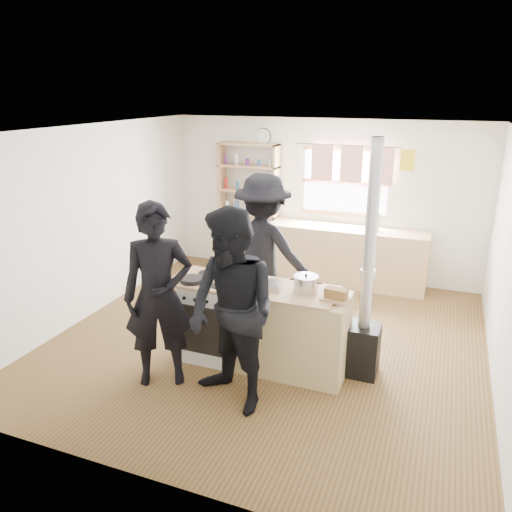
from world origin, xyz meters
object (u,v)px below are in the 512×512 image
(roast_tray, at_px, (265,285))
(person_far, at_px, (263,252))
(cooking_island, at_px, (264,326))
(stockpot_stove, at_px, (237,270))
(stockpot_counter, at_px, (306,284))
(skillet_greens, at_px, (192,279))
(person_near_right, at_px, (232,312))
(bread_board, at_px, (336,295))
(flue_heater, at_px, (364,319))
(thermos, at_px, (377,222))
(person_near_left, at_px, (159,296))

(roast_tray, xyz_separation_m, person_far, (-0.39, 0.98, 0.02))
(cooking_island, bearing_deg, roast_tray, -40.38)
(stockpot_stove, distance_m, stockpot_counter, 0.85)
(skillet_greens, xyz_separation_m, person_near_right, (0.76, -0.64, 0.01))
(bread_board, distance_m, flue_heater, 0.51)
(thermos, xyz_separation_m, bread_board, (0.02, -2.84, -0.06))
(roast_tray, bearing_deg, flue_heater, 12.88)
(roast_tray, distance_m, stockpot_stove, 0.47)
(thermos, relative_size, stockpot_stove, 1.38)
(person_far, bearing_deg, skillet_greens, 74.65)
(person_far, bearing_deg, cooking_island, 115.89)
(flue_heater, bearing_deg, person_near_left, -155.35)
(skillet_greens, bearing_deg, thermos, 62.20)
(thermos, distance_m, stockpot_stove, 2.84)
(cooking_island, distance_m, skillet_greens, 0.93)
(thermos, xyz_separation_m, person_near_right, (-0.78, -3.56, -0.07))
(person_far, bearing_deg, flue_heater, 157.05)
(roast_tray, xyz_separation_m, bread_board, (0.76, -0.05, 0.02))
(cooking_island, bearing_deg, person_far, 110.98)
(cooking_island, relative_size, stockpot_counter, 7.58)
(stockpot_counter, xyz_separation_m, person_near_right, (-0.46, -0.82, -0.04))
(roast_tray, height_order, flue_heater, flue_heater)
(skillet_greens, xyz_separation_m, roast_tray, (0.80, 0.13, 0.01))
(bread_board, height_order, flue_heater, flue_heater)
(roast_tray, bearing_deg, stockpot_counter, 6.70)
(flue_heater, distance_m, person_far, 1.63)
(flue_heater, relative_size, person_far, 1.27)
(flue_heater, xyz_separation_m, person_near_right, (-1.06, -1.00, 0.33))
(stockpot_stove, height_order, person_far, person_far)
(skillet_greens, bearing_deg, stockpot_stove, 41.31)
(skillet_greens, xyz_separation_m, stockpot_stove, (0.38, 0.34, 0.04))
(stockpot_counter, distance_m, bread_board, 0.35)
(person_near_left, bearing_deg, bread_board, -8.44)
(thermos, xyz_separation_m, person_far, (-1.13, -1.82, -0.06))
(stockpot_stove, relative_size, bread_board, 0.66)
(stockpot_stove, distance_m, bread_board, 1.20)
(stockpot_stove, bearing_deg, flue_heater, 1.15)
(stockpot_counter, bearing_deg, skillet_greens, -171.51)
(person_near_right, bearing_deg, skillet_greens, 166.19)
(flue_heater, relative_size, person_near_right, 1.28)
(thermos, xyz_separation_m, roast_tray, (-0.74, -2.79, -0.07))
(cooking_island, height_order, roast_tray, roast_tray)
(bread_board, xyz_separation_m, person_far, (-1.15, 1.02, 0.00))
(flue_heater, height_order, person_near_left, flue_heater)
(skillet_greens, distance_m, person_near_right, 0.99)
(skillet_greens, bearing_deg, person_near_right, -40.16)
(stockpot_stove, bearing_deg, skillet_greens, -138.69)
(stockpot_counter, relative_size, person_far, 0.13)
(cooking_island, distance_m, flue_heater, 1.08)
(stockpot_counter, distance_m, flue_heater, 0.72)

